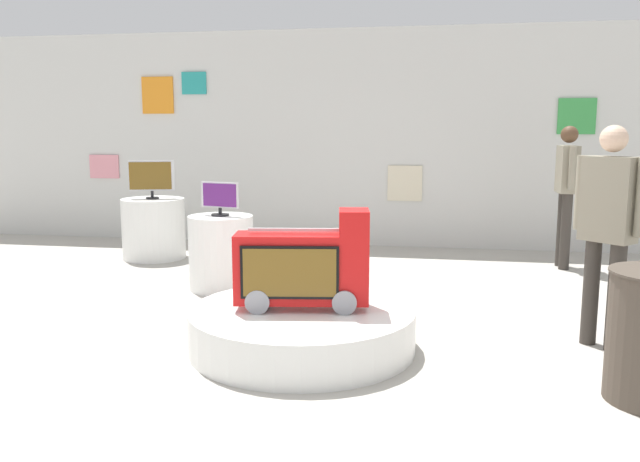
% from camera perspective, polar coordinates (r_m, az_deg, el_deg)
% --- Properties ---
extents(ground_plane, '(30.00, 30.00, 0.00)m').
position_cam_1_polar(ground_plane, '(4.98, -2.52, -10.56)').
color(ground_plane, '#B2ADA3').
extents(back_wall_display, '(12.85, 0.13, 3.03)m').
position_cam_1_polar(back_wall_display, '(9.24, 3.81, 8.12)').
color(back_wall_display, silver).
rests_on(back_wall_display, ground).
extents(main_display_pedestal, '(1.72, 1.72, 0.32)m').
position_cam_1_polar(main_display_pedestal, '(4.99, -1.59, -8.58)').
color(main_display_pedestal, white).
rests_on(main_display_pedestal, ground).
extents(novelty_firetruck_tv, '(1.03, 0.48, 0.76)m').
position_cam_1_polar(novelty_firetruck_tv, '(4.86, -1.39, -3.33)').
color(novelty_firetruck_tv, gray).
rests_on(novelty_firetruck_tv, main_display_pedestal).
extents(display_pedestal_left_rear, '(0.67, 0.67, 0.77)m').
position_cam_1_polar(display_pedestal_left_rear, '(6.83, -8.69, -1.88)').
color(display_pedestal_left_rear, white).
rests_on(display_pedestal_left_rear, ground).
extents(tv_on_left_rear, '(0.42, 0.19, 0.35)m').
position_cam_1_polar(tv_on_left_rear, '(6.74, -8.81, 2.93)').
color(tv_on_left_rear, black).
rests_on(tv_on_left_rear, display_pedestal_left_rear).
extents(display_pedestal_center_rear, '(0.80, 0.80, 0.77)m').
position_cam_1_polar(display_pedestal_center_rear, '(8.63, -14.44, 0.22)').
color(display_pedestal_center_rear, white).
rests_on(display_pedestal_center_rear, ground).
extents(tv_on_center_rear, '(0.55, 0.21, 0.49)m').
position_cam_1_polar(tv_on_center_rear, '(8.55, -14.63, 4.62)').
color(tv_on_center_rear, black).
rests_on(tv_on_center_rear, display_pedestal_center_rear).
extents(shopper_browsing_near_truck, '(0.43, 0.41, 1.69)m').
position_cam_1_polar(shopper_browsing_near_truck, '(5.31, 24.04, 0.89)').
color(shopper_browsing_near_truck, '#38332D').
rests_on(shopper_browsing_near_truck, ground).
extents(shopper_browsing_rear, '(0.21, 0.56, 1.69)m').
position_cam_1_polar(shopper_browsing_rear, '(8.23, 20.88, 3.78)').
color(shopper_browsing_rear, '#38332D').
rests_on(shopper_browsing_rear, ground).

